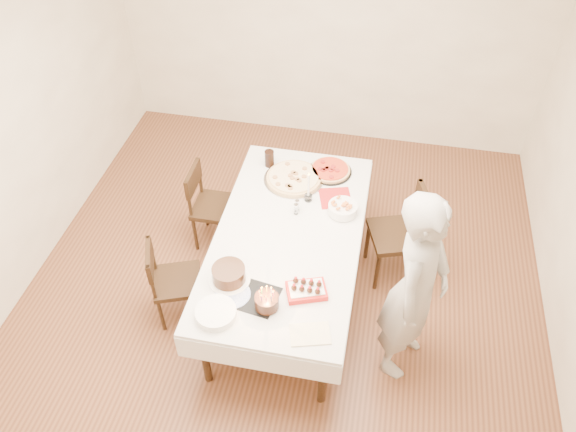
% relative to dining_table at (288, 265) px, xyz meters
% --- Properties ---
extents(floor, '(5.00, 5.00, 0.00)m').
position_rel_dining_table_xyz_m(floor, '(-0.05, -0.04, -0.38)').
color(floor, '#522E1C').
rests_on(floor, ground).
extents(wall_back, '(4.50, 0.04, 2.70)m').
position_rel_dining_table_xyz_m(wall_back, '(-0.05, 2.46, 0.98)').
color(wall_back, beige).
rests_on(wall_back, floor).
extents(dining_table, '(1.23, 2.18, 0.75)m').
position_rel_dining_table_xyz_m(dining_table, '(0.00, 0.00, 0.00)').
color(dining_table, silver).
rests_on(dining_table, floor).
extents(chair_right_savory, '(0.60, 0.60, 0.93)m').
position_rel_dining_table_xyz_m(chair_right_savory, '(0.86, 0.44, 0.09)').
color(chair_right_savory, black).
rests_on(chair_right_savory, floor).
extents(chair_left_savory, '(0.43, 0.43, 0.84)m').
position_rel_dining_table_xyz_m(chair_left_savory, '(-0.78, 0.52, 0.05)').
color(chair_left_savory, black).
rests_on(chair_left_savory, floor).
extents(chair_left_dessert, '(0.53, 0.53, 0.80)m').
position_rel_dining_table_xyz_m(chair_left_dessert, '(-0.84, -0.36, 0.03)').
color(chair_left_dessert, black).
rests_on(chair_left_dessert, floor).
extents(person, '(0.58, 0.72, 1.70)m').
position_rel_dining_table_xyz_m(person, '(1.00, -0.44, 0.47)').
color(person, '#ABA7A1').
rests_on(person, floor).
extents(pizza_white, '(0.57, 0.57, 0.04)m').
position_rel_dining_table_xyz_m(pizza_white, '(-0.08, 0.66, 0.40)').
color(pizza_white, beige).
rests_on(pizza_white, dining_table).
extents(pizza_pepperoni, '(0.49, 0.49, 0.04)m').
position_rel_dining_table_xyz_m(pizza_pepperoni, '(0.22, 0.83, 0.40)').
color(pizza_pepperoni, red).
rests_on(pizza_pepperoni, dining_table).
extents(red_placemat, '(0.32, 0.32, 0.01)m').
position_rel_dining_table_xyz_m(red_placemat, '(0.31, 0.49, 0.38)').
color(red_placemat, '#B21E1E').
rests_on(red_placemat, dining_table).
extents(pasta_bowl, '(0.24, 0.24, 0.08)m').
position_rel_dining_table_xyz_m(pasta_bowl, '(0.39, 0.33, 0.42)').
color(pasta_bowl, white).
rests_on(pasta_bowl, dining_table).
extents(taper_candle, '(0.08, 0.08, 0.30)m').
position_rel_dining_table_xyz_m(taper_candle, '(0.09, 0.43, 0.53)').
color(taper_candle, white).
rests_on(taper_candle, dining_table).
extents(shaker_pair, '(0.09, 0.09, 0.10)m').
position_rel_dining_table_xyz_m(shaker_pair, '(0.02, 0.25, 0.43)').
color(shaker_pair, white).
rests_on(shaker_pair, dining_table).
extents(cola_glass, '(0.10, 0.10, 0.16)m').
position_rel_dining_table_xyz_m(cola_glass, '(-0.33, 0.81, 0.45)').
color(cola_glass, black).
rests_on(cola_glass, dining_table).
extents(layer_cake, '(0.34, 0.34, 0.12)m').
position_rel_dining_table_xyz_m(layer_cake, '(-0.33, -0.53, 0.44)').
color(layer_cake, '#381D0E').
rests_on(layer_cake, dining_table).
extents(cake_board, '(0.33, 0.33, 0.01)m').
position_rel_dining_table_xyz_m(cake_board, '(-0.10, -0.66, 0.38)').
color(cake_board, black).
rests_on(cake_board, dining_table).
extents(birthday_cake, '(0.21, 0.21, 0.16)m').
position_rel_dining_table_xyz_m(birthday_cake, '(-0.01, -0.72, 0.47)').
color(birthday_cake, '#331A0E').
rests_on(birthday_cake, dining_table).
extents(strawberry_box, '(0.33, 0.27, 0.07)m').
position_rel_dining_table_xyz_m(strawberry_box, '(0.24, -0.54, 0.41)').
color(strawberry_box, red).
rests_on(strawberry_box, dining_table).
extents(box_lid, '(0.31, 0.25, 0.02)m').
position_rel_dining_table_xyz_m(box_lid, '(0.33, -0.89, 0.38)').
color(box_lid, beige).
rests_on(box_lid, dining_table).
extents(plate_stack, '(0.35, 0.35, 0.06)m').
position_rel_dining_table_xyz_m(plate_stack, '(-0.34, -0.86, 0.40)').
color(plate_stack, white).
rests_on(plate_stack, dining_table).
extents(china_plate, '(0.27, 0.27, 0.01)m').
position_rel_dining_table_xyz_m(china_plate, '(-0.27, -0.67, 0.38)').
color(china_plate, white).
rests_on(china_plate, dining_table).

